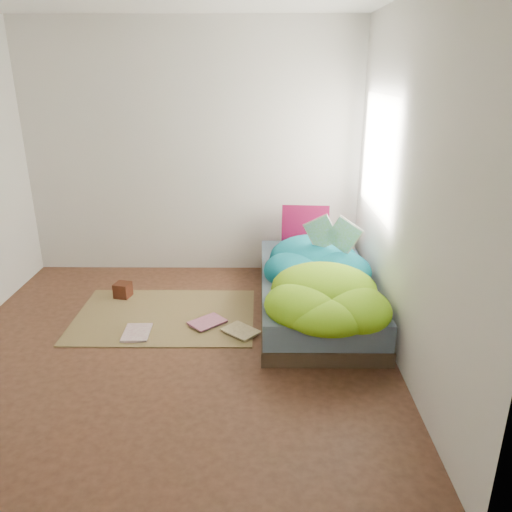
# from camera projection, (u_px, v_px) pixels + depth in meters

# --- Properties ---
(ground) EXTENTS (3.50, 3.50, 0.00)m
(ground) POSITION_uv_depth(u_px,v_px,m) (171.00, 348.00, 4.00)
(ground) COLOR #412619
(ground) RESTS_ON ground
(room_walls) EXTENTS (3.54, 3.54, 2.62)m
(room_walls) POSITION_uv_depth(u_px,v_px,m) (160.00, 142.00, 3.44)
(room_walls) COLOR silver
(room_walls) RESTS_ON ground
(bed) EXTENTS (1.00, 2.00, 0.34)m
(bed) POSITION_uv_depth(u_px,v_px,m) (315.00, 292.00, 4.60)
(bed) COLOR #3E3322
(bed) RESTS_ON ground
(duvet) EXTENTS (0.96, 1.84, 0.34)m
(duvet) POSITION_uv_depth(u_px,v_px,m) (319.00, 267.00, 4.28)
(duvet) COLOR #074E6B
(duvet) RESTS_ON bed
(rug) EXTENTS (1.60, 1.10, 0.01)m
(rug) POSITION_uv_depth(u_px,v_px,m) (165.00, 316.00, 4.51)
(rug) COLOR brown
(rug) RESTS_ON ground
(pillow_floral) EXTENTS (0.55, 0.37, 0.12)m
(pillow_floral) POSITION_uv_depth(u_px,v_px,m) (329.00, 240.00, 5.29)
(pillow_floral) COLOR silver
(pillow_floral) RESTS_ON bed
(pillow_magenta) EXTENTS (0.48, 0.18, 0.47)m
(pillow_magenta) POSITION_uv_depth(u_px,v_px,m) (305.00, 229.00, 5.07)
(pillow_magenta) COLOR #500522
(pillow_magenta) RESTS_ON bed
(open_book) EXTENTS (0.43, 0.24, 0.26)m
(open_book) POSITION_uv_depth(u_px,v_px,m) (333.00, 224.00, 4.44)
(open_book) COLOR green
(open_book) RESTS_ON duvet
(wooden_box) EXTENTS (0.17, 0.17, 0.14)m
(wooden_box) POSITION_uv_depth(u_px,v_px,m) (123.00, 290.00, 4.86)
(wooden_box) COLOR #3A140D
(wooden_box) RESTS_ON rug
(floor_book_a) EXTENTS (0.23, 0.31, 0.02)m
(floor_book_a) POSITION_uv_depth(u_px,v_px,m) (124.00, 333.00, 4.18)
(floor_book_a) COLOR silver
(floor_book_a) RESTS_ON rug
(floor_book_b) EXTENTS (0.37, 0.36, 0.03)m
(floor_book_b) POSITION_uv_depth(u_px,v_px,m) (200.00, 318.00, 4.43)
(floor_book_b) COLOR #C67288
(floor_book_b) RESTS_ON rug
(floor_book_c) EXTENTS (0.36, 0.35, 0.02)m
(floor_book_c) POSITION_uv_depth(u_px,v_px,m) (232.00, 336.00, 4.14)
(floor_book_c) COLOR #C6B682
(floor_book_c) RESTS_ON rug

